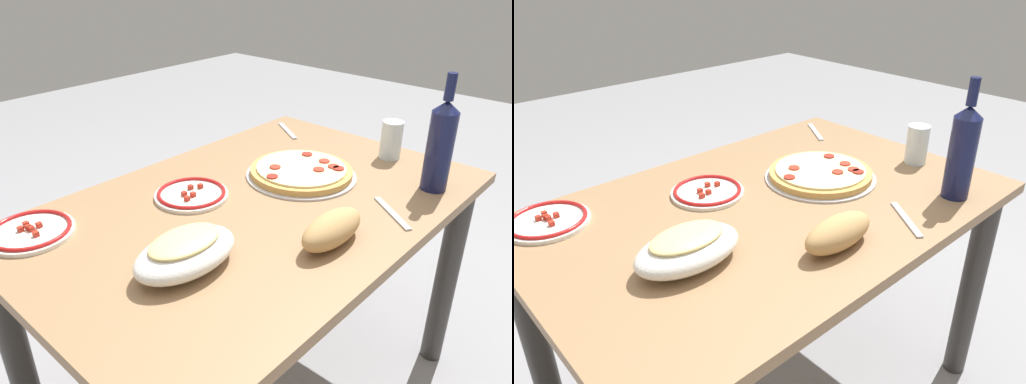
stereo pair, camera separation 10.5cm
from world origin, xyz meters
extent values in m
cube|color=#93704C|center=(0.00, 0.00, 0.70)|extent=(1.22, 0.80, 0.03)
cylinder|color=#33302D|center=(0.55, -0.34, 0.34)|extent=(0.07, 0.07, 0.68)
cylinder|color=#33302D|center=(-0.55, 0.34, 0.34)|extent=(0.07, 0.07, 0.68)
cylinder|color=#33302D|center=(0.55, 0.34, 0.34)|extent=(0.07, 0.07, 0.68)
cylinder|color=#B7B7BC|center=(0.21, 0.01, 0.71)|extent=(0.32, 0.32, 0.01)
cylinder|color=tan|center=(0.21, 0.01, 0.73)|extent=(0.29, 0.29, 0.02)
cylinder|color=beige|center=(0.21, 0.01, 0.74)|extent=(0.26, 0.26, 0.01)
cylinder|color=#B22D1E|center=(0.15, 0.06, 0.74)|extent=(0.03, 0.03, 0.00)
cylinder|color=maroon|center=(0.29, 0.05, 0.74)|extent=(0.03, 0.03, 0.00)
cylinder|color=maroon|center=(0.10, 0.03, 0.74)|extent=(0.03, 0.03, 0.00)
cylinder|color=#B22D1E|center=(0.28, -0.01, 0.74)|extent=(0.03, 0.03, 0.00)
cylinder|color=#B22D1E|center=(0.22, -0.04, 0.74)|extent=(0.03, 0.03, 0.00)
cylinder|color=maroon|center=(0.27, -0.08, 0.74)|extent=(0.03, 0.03, 0.00)
cylinder|color=#B22D1E|center=(0.27, -0.06, 0.74)|extent=(0.03, 0.03, 0.00)
ellipsoid|color=white|center=(-0.31, -0.09, 0.75)|extent=(0.24, 0.15, 0.07)
ellipsoid|color=#AD2819|center=(-0.31, -0.09, 0.76)|extent=(0.20, 0.12, 0.03)
ellipsoid|color=#EFD684|center=(-0.31, -0.09, 0.78)|extent=(0.17, 0.10, 0.02)
cylinder|color=#141942|center=(0.39, -0.31, 0.82)|extent=(0.07, 0.07, 0.22)
cone|color=#141942|center=(0.39, -0.31, 0.94)|extent=(0.07, 0.07, 0.03)
cylinder|color=#141942|center=(0.39, -0.31, 0.99)|extent=(0.03, 0.03, 0.07)
cylinder|color=silver|center=(0.51, -0.11, 0.77)|extent=(0.07, 0.07, 0.12)
cylinder|color=white|center=(-0.09, 0.15, 0.72)|extent=(0.20, 0.20, 0.01)
torus|color=red|center=(-0.09, 0.15, 0.72)|extent=(0.18, 0.18, 0.01)
cube|color=#AD2819|center=(-0.11, 0.15, 0.73)|extent=(0.01, 0.01, 0.01)
cube|color=#AD2819|center=(-0.08, 0.17, 0.73)|extent=(0.01, 0.01, 0.01)
cube|color=#AD2819|center=(-0.05, 0.15, 0.73)|extent=(0.01, 0.01, 0.01)
cube|color=#AD2819|center=(-0.10, 0.13, 0.73)|extent=(0.01, 0.01, 0.01)
cube|color=#AD2819|center=(-0.13, 0.13, 0.73)|extent=(0.01, 0.01, 0.01)
cylinder|color=white|center=(-0.47, 0.28, 0.72)|extent=(0.20, 0.20, 0.01)
torus|color=red|center=(-0.47, 0.28, 0.72)|extent=(0.18, 0.18, 0.01)
cube|color=#AD2819|center=(-0.47, 0.25, 0.73)|extent=(0.01, 0.01, 0.01)
cube|color=#AD2819|center=(-0.48, 0.29, 0.73)|extent=(0.01, 0.01, 0.01)
cube|color=#AD2819|center=(-0.47, 0.29, 0.73)|extent=(0.01, 0.01, 0.01)
cube|color=#AD2819|center=(-0.47, 0.31, 0.73)|extent=(0.01, 0.01, 0.01)
cube|color=#AD2819|center=(-0.47, 0.28, 0.73)|extent=(0.01, 0.01, 0.01)
cube|color=#AD2819|center=(-0.45, 0.28, 0.73)|extent=(0.01, 0.01, 0.01)
ellipsoid|color=tan|center=(-0.03, -0.26, 0.75)|extent=(0.20, 0.08, 0.07)
cube|color=#B7B7BC|center=(0.18, -0.29, 0.71)|extent=(0.11, 0.15, 0.00)
cube|color=#B7B7BC|center=(0.48, 0.28, 0.71)|extent=(0.11, 0.15, 0.00)
camera|label=1|loc=(-0.84, -0.76, 1.31)|focal=34.67mm
camera|label=2|loc=(-0.77, -0.84, 1.31)|focal=34.67mm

